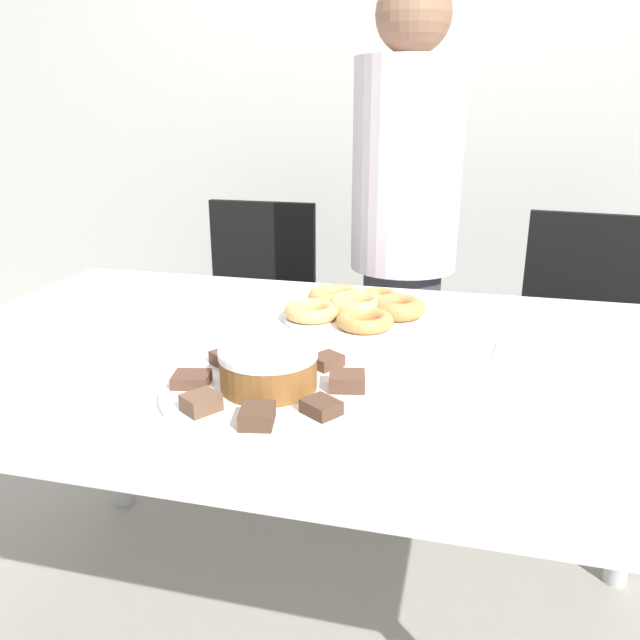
# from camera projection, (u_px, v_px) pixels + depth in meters

# --- Properties ---
(wall_back) EXTENTS (8.00, 0.05, 2.60)m
(wall_back) POSITION_uv_depth(u_px,v_px,m) (410.00, 87.00, 2.51)
(wall_back) COLOR beige
(wall_back) RESTS_ON ground_plane
(table) EXTENTS (1.60, 0.97, 0.76)m
(table) POSITION_uv_depth(u_px,v_px,m) (309.00, 389.00, 1.25)
(table) COLOR silver
(table) RESTS_ON ground_plane
(person_standing) EXTENTS (0.32, 0.32, 1.56)m
(person_standing) POSITION_uv_depth(u_px,v_px,m) (404.00, 244.00, 1.88)
(person_standing) COLOR #383842
(person_standing) RESTS_ON ground_plane
(office_chair_left) EXTENTS (0.44, 0.44, 0.90)m
(office_chair_left) POSITION_uv_depth(u_px,v_px,m) (252.00, 338.00, 2.25)
(office_chair_left) COLOR black
(office_chair_left) RESTS_ON ground_plane
(office_chair_right) EXTENTS (0.50, 0.50, 0.90)m
(office_chair_right) POSITION_uv_depth(u_px,v_px,m) (576.00, 367.00, 1.99)
(office_chair_right) COLOR black
(office_chair_right) RESTS_ON ground_plane
(plate_cake) EXTENTS (0.36, 0.36, 0.01)m
(plate_cake) POSITION_uv_depth(u_px,v_px,m) (269.00, 389.00, 1.04)
(plate_cake) COLOR white
(plate_cake) RESTS_ON table
(plate_donuts) EXTENTS (0.34, 0.34, 0.01)m
(plate_donuts) POSITION_uv_depth(u_px,v_px,m) (357.00, 315.00, 1.41)
(plate_donuts) COLOR white
(plate_donuts) RESTS_ON table
(frosted_cake) EXTENTS (0.16, 0.16, 0.07)m
(frosted_cake) POSITION_uv_depth(u_px,v_px,m) (268.00, 368.00, 1.02)
(frosted_cake) COLOR brown
(frosted_cake) RESTS_ON plate_cake
(lamington_0) EXTENTS (0.06, 0.06, 0.03)m
(lamington_0) POSITION_uv_depth(u_px,v_px,m) (257.00, 416.00, 0.91)
(lamington_0) COLOR #513828
(lamington_0) RESTS_ON plate_cake
(lamington_1) EXTENTS (0.07, 0.07, 0.02)m
(lamington_1) POSITION_uv_depth(u_px,v_px,m) (321.00, 407.00, 0.94)
(lamington_1) COLOR #513828
(lamington_1) RESTS_ON plate_cake
(lamington_2) EXTENTS (0.07, 0.06, 0.03)m
(lamington_2) POSITION_uv_depth(u_px,v_px,m) (347.00, 381.00, 1.02)
(lamington_2) COLOR brown
(lamington_2) RESTS_ON plate_cake
(lamington_3) EXTENTS (0.07, 0.07, 0.02)m
(lamington_3) POSITION_uv_depth(u_px,v_px,m) (326.00, 361.00, 1.11)
(lamington_3) COLOR brown
(lamington_3) RESTS_ON plate_cake
(lamington_4) EXTENTS (0.05, 0.06, 0.02)m
(lamington_4) POSITION_uv_depth(u_px,v_px,m) (278.00, 352.00, 1.15)
(lamington_4) COLOR #513828
(lamington_4) RESTS_ON plate_cake
(lamington_5) EXTENTS (0.06, 0.06, 0.02)m
(lamington_5) POSITION_uv_depth(u_px,v_px,m) (225.00, 358.00, 1.12)
(lamington_5) COLOR brown
(lamington_5) RESTS_ON plate_cake
(lamington_6) EXTENTS (0.07, 0.06, 0.02)m
(lamington_6) POSITION_uv_depth(u_px,v_px,m) (191.00, 379.00, 1.04)
(lamington_6) COLOR brown
(lamington_6) RESTS_ON plate_cake
(lamington_7) EXTENTS (0.07, 0.07, 0.03)m
(lamington_7) POSITION_uv_depth(u_px,v_px,m) (201.00, 402.00, 0.95)
(lamington_7) COLOR brown
(lamington_7) RESTS_ON plate_cake
(donut_0) EXTENTS (0.13, 0.13, 0.04)m
(donut_0) POSITION_uv_depth(u_px,v_px,m) (358.00, 305.00, 1.41)
(donut_0) COLOR #E5AD66
(donut_0) RESTS_ON plate_donuts
(donut_1) EXTENTS (0.10, 0.10, 0.03)m
(donut_1) POSITION_uv_depth(u_px,v_px,m) (378.00, 297.00, 1.48)
(donut_1) COLOR #C68447
(donut_1) RESTS_ON plate_donuts
(donut_2) EXTENTS (0.13, 0.13, 0.04)m
(donut_2) POSITION_uv_depth(u_px,v_px,m) (336.00, 297.00, 1.46)
(donut_2) COLOR tan
(donut_2) RESTS_ON plate_donuts
(donut_3) EXTENTS (0.12, 0.12, 0.03)m
(donut_3) POSITION_uv_depth(u_px,v_px,m) (312.00, 311.00, 1.37)
(donut_3) COLOR #E5AD66
(donut_3) RESTS_ON plate_donuts
(donut_4) EXTENTS (0.12, 0.12, 0.03)m
(donut_4) POSITION_uv_depth(u_px,v_px,m) (365.00, 320.00, 1.31)
(donut_4) COLOR #D18E4C
(donut_4) RESTS_ON plate_donuts
(donut_5) EXTENTS (0.12, 0.12, 0.04)m
(donut_5) POSITION_uv_depth(u_px,v_px,m) (398.00, 307.00, 1.39)
(donut_5) COLOR #C68447
(donut_5) RESTS_ON plate_donuts
(napkin) EXTENTS (0.16, 0.13, 0.01)m
(napkin) POSITION_uv_depth(u_px,v_px,m) (534.00, 353.00, 1.20)
(napkin) COLOR white
(napkin) RESTS_ON table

